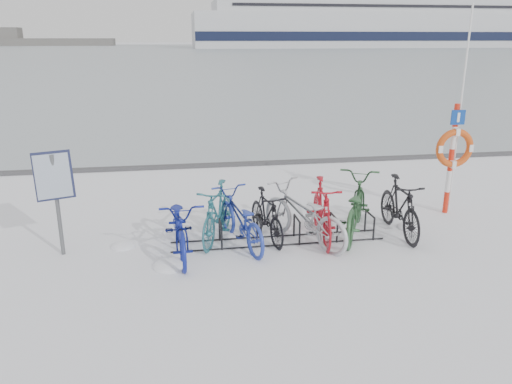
% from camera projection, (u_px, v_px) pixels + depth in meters
% --- Properties ---
extents(ground, '(900.00, 900.00, 0.00)m').
position_uv_depth(ground, '(278.00, 241.00, 9.40)').
color(ground, white).
rests_on(ground, ground).
extents(ice_sheet, '(400.00, 298.00, 0.02)m').
position_uv_depth(ice_sheet, '(178.00, 50.00, 155.54)').
color(ice_sheet, '#A2AEB7').
rests_on(ice_sheet, ground).
extents(quay_edge, '(400.00, 0.25, 0.10)m').
position_uv_depth(quay_edge, '(238.00, 164.00, 14.95)').
color(quay_edge, '#3F3F42').
rests_on(quay_edge, ground).
extents(bike_rack, '(4.00, 0.48, 0.46)m').
position_uv_depth(bike_rack, '(278.00, 232.00, 9.35)').
color(bike_rack, black).
rests_on(bike_rack, ground).
extents(info_board, '(0.66, 0.43, 1.86)m').
position_uv_depth(info_board, '(54.00, 182.00, 8.43)').
color(info_board, '#595B5E').
rests_on(info_board, ground).
extents(lifebuoy_station, '(0.83, 0.23, 4.32)m').
position_uv_depth(lifebuoy_station, '(454.00, 148.00, 10.48)').
color(lifebuoy_station, red).
rests_on(lifebuoy_station, ground).
extents(cruise_ferry, '(148.98, 28.07, 48.95)m').
position_uv_depth(cruise_ferry, '(381.00, 12.00, 195.03)').
color(cruise_ferry, silver).
rests_on(cruise_ferry, ground).
extents(bike_0, '(0.85, 2.14, 1.10)m').
position_uv_depth(bike_0, '(180.00, 224.00, 8.74)').
color(bike_0, navy).
rests_on(bike_0, ground).
extents(bike_1, '(1.17, 1.92, 1.11)m').
position_uv_depth(bike_1, '(217.00, 211.00, 9.38)').
color(bike_1, '#225F6B').
rests_on(bike_1, ground).
extents(bike_2, '(1.19, 2.09, 1.04)m').
position_uv_depth(bike_2, '(240.00, 218.00, 9.14)').
color(bike_2, '#23369B').
rests_on(bike_2, ground).
extents(bike_3, '(0.76, 1.69, 0.98)m').
position_uv_depth(bike_3, '(267.00, 214.00, 9.42)').
color(bike_3, black).
rests_on(bike_3, ground).
extents(bike_4, '(1.73, 2.25, 1.14)m').
position_uv_depth(bike_4, '(303.00, 213.00, 9.23)').
color(bike_4, '#B1B4BA').
rests_on(bike_4, ground).
extents(bike_5, '(0.79, 2.00, 1.17)m').
position_uv_depth(bike_5, '(322.00, 209.00, 9.40)').
color(bike_5, '#AC131F').
rests_on(bike_5, ground).
extents(bike_6, '(1.70, 2.35, 1.17)m').
position_uv_depth(bike_6, '(355.00, 204.00, 9.65)').
color(bike_6, '#2A532F').
rests_on(bike_6, ground).
extents(bike_7, '(0.61, 1.93, 1.15)m').
position_uv_depth(bike_7, '(400.00, 205.00, 9.64)').
color(bike_7, black).
rests_on(bike_7, ground).
extents(snow_drifts, '(6.05, 1.92, 0.21)m').
position_uv_depth(snow_drifts, '(242.00, 244.00, 9.28)').
color(snow_drifts, white).
rests_on(snow_drifts, ground).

